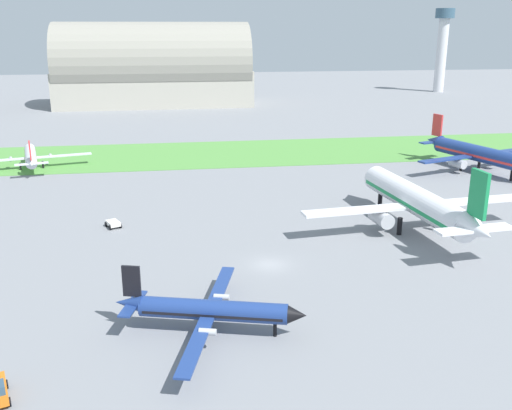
# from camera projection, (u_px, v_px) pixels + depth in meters

# --- Properties ---
(ground_plane) EXTENTS (600.00, 600.00, 0.00)m
(ground_plane) POSITION_uv_depth(u_px,v_px,m) (270.00, 265.00, 68.83)
(ground_plane) COLOR gray
(grass_taxiway_strip) EXTENTS (360.00, 28.00, 0.08)m
(grass_taxiway_strip) POSITION_uv_depth(u_px,v_px,m) (221.00, 154.00, 128.74)
(grass_taxiway_strip) COLOR #549342
(grass_taxiway_strip) RESTS_ON ground_plane
(airplane_taxiing_turboprop) EXTENTS (23.16, 19.96, 7.03)m
(airplane_taxiing_turboprop) POSITION_uv_depth(u_px,v_px,m) (31.00, 156.00, 114.48)
(airplane_taxiing_turboprop) COLOR silver
(airplane_taxiing_turboprop) RESTS_ON ground_plane
(airplane_foreground_turboprop) EXTENTS (17.79, 20.61, 6.31)m
(airplane_foreground_turboprop) POSITION_uv_depth(u_px,v_px,m) (209.00, 310.00, 52.98)
(airplane_foreground_turboprop) COLOR navy
(airplane_foreground_turboprop) RESTS_ON ground_plane
(airplane_parked_jet_far) EXTENTS (26.61, 26.36, 9.68)m
(airplane_parked_jet_far) POSITION_uv_depth(u_px,v_px,m) (475.00, 153.00, 112.86)
(airplane_parked_jet_far) COLOR navy
(airplane_parked_jet_far) RESTS_ON ground_plane
(airplane_midfield_jet) EXTENTS (33.14, 32.57, 11.71)m
(airplane_midfield_jet) POSITION_uv_depth(u_px,v_px,m) (417.00, 201.00, 79.22)
(airplane_midfield_jet) COLOR white
(airplane_midfield_jet) RESTS_ON ground_plane
(baggage_cart_midfield) EXTENTS (2.58, 2.89, 0.90)m
(baggage_cart_midfield) POSITION_uv_depth(u_px,v_px,m) (113.00, 223.00, 81.45)
(baggage_cart_midfield) COLOR white
(baggage_cart_midfield) RESTS_ON ground_plane
(hangar_distant) EXTENTS (68.41, 27.91, 28.83)m
(hangar_distant) POSITION_uv_depth(u_px,v_px,m) (154.00, 70.00, 204.45)
(hangar_distant) COLOR #B2AD9E
(hangar_distant) RESTS_ON ground_plane
(control_tower) EXTENTS (8.00, 8.00, 34.53)m
(control_tower) POSITION_uv_depth(u_px,v_px,m) (442.00, 43.00, 244.50)
(control_tower) COLOR silver
(control_tower) RESTS_ON ground_plane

